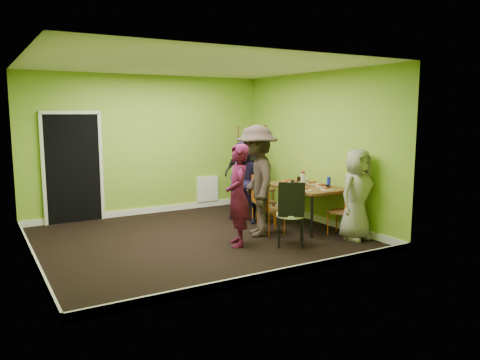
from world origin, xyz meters
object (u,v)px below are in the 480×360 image
object	(u,v)px
thermos	(303,180)
person_left_near	(257,181)
chair_left_near	(269,206)
person_front_end	(357,194)
dining_table	(305,189)
easel	(249,166)
chair_left_far	(260,197)
chair_back_end	(255,174)
chair_bentwood	(291,211)
orange_bottle	(296,183)
person_standing	(238,195)
blue_bottle	(329,182)
chair_front_end	(345,207)
person_back_end	(247,173)
person_left_far	(246,182)

from	to	relation	value
thermos	person_left_near	bearing A→B (deg)	-178.24
chair_left_near	person_front_end	size ratio (longest dim) A/B	0.58
dining_table	chair_left_near	distance (m)	0.87
easel	dining_table	bearing A→B (deg)	-91.84
chair_left_far	chair_left_near	distance (m)	0.69
chair_back_end	person_front_end	distance (m)	2.58
chair_left_far	chair_bentwood	bearing A→B (deg)	0.39
chair_back_end	easel	size ratio (longest dim) A/B	0.64
chair_bentwood	orange_bottle	size ratio (longest dim) A/B	13.70
thermos	person_standing	distance (m)	1.63
easel	blue_bottle	bearing A→B (deg)	-85.72
chair_front_end	orange_bottle	bearing A→B (deg)	85.91
dining_table	person_back_end	bearing A→B (deg)	97.79
thermos	person_left_near	world-z (taller)	person_left_near
chair_back_end	easel	bearing A→B (deg)	-114.28
chair_left_near	thermos	bearing A→B (deg)	98.05
chair_front_end	person_front_end	bearing A→B (deg)	-105.51
chair_back_end	person_left_near	bearing A→B (deg)	56.69
person_left_far	chair_bentwood	bearing A→B (deg)	-28.94
blue_bottle	person_left_far	size ratio (longest dim) A/B	0.12
chair_front_end	person_back_end	size ratio (longest dim) A/B	0.54
orange_bottle	person_standing	bearing A→B (deg)	-159.39
dining_table	person_back_end	distance (m)	1.67
person_back_end	chair_left_near	bearing A→B (deg)	89.60
chair_left_far	person_standing	xyz separation A→B (m)	(-1.04, -1.01, 0.28)
chair_back_end	thermos	distance (m)	1.49
chair_front_end	person_left_near	bearing A→B (deg)	128.65
chair_left_near	person_front_end	bearing A→B (deg)	50.05
person_left_far	person_back_end	size ratio (longest dim) A/B	0.96
person_back_end	person_front_end	size ratio (longest dim) A/B	1.09
chair_back_end	person_front_end	bearing A→B (deg)	95.67
dining_table	chair_front_end	distance (m)	0.90
chair_left_near	blue_bottle	distance (m)	1.18
person_left_near	person_back_end	bearing A→B (deg)	176.33
chair_bentwood	person_left_near	size ratio (longest dim) A/B	0.55
chair_left_far	chair_back_end	distance (m)	1.03
person_left_near	person_front_end	size ratio (longest dim) A/B	1.25
dining_table	chair_left_near	bearing A→B (deg)	-174.20
chair_back_end	easel	distance (m)	0.67
chair_bentwood	person_left_far	xyz separation A→B (m)	(0.22, 1.72, 0.20)
easel	orange_bottle	distance (m)	1.93
thermos	blue_bottle	distance (m)	0.46
dining_table	chair_back_end	distance (m)	1.46
person_front_end	chair_back_end	bearing A→B (deg)	90.29
dining_table	chair_back_end	xyz separation A→B (m)	(-0.18, 1.44, 0.12)
chair_left_near	chair_back_end	xyz separation A→B (m)	(0.66, 1.53, 0.33)
person_back_end	person_left_near	bearing A→B (deg)	82.82
thermos	person_front_end	size ratio (longest dim) A/B	0.16
person_front_end	person_left_far	bearing A→B (deg)	108.71
chair_left_near	chair_bentwood	size ratio (longest dim) A/B	0.84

